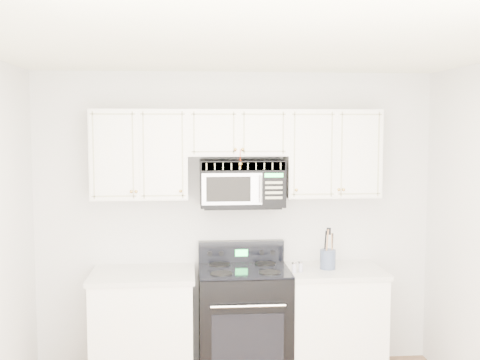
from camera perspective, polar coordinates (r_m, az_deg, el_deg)
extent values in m
cube|color=white|center=(3.57, 1.85, 12.66)|extent=(3.50, 3.50, 0.01)
cube|color=silver|center=(5.34, -0.42, -3.80)|extent=(3.50, 0.01, 2.60)
cube|color=white|center=(5.24, -9.13, -13.74)|extent=(0.82, 0.63, 0.88)
cube|color=silver|center=(5.11, -9.21, -8.86)|extent=(0.86, 0.65, 0.04)
cube|color=white|center=(5.37, 8.64, -13.28)|extent=(0.82, 0.63, 0.88)
cube|color=silver|center=(5.24, 8.71, -8.50)|extent=(0.86, 0.65, 0.04)
cube|color=black|center=(5.24, 0.38, -13.47)|extent=(0.76, 0.65, 0.92)
cube|color=black|center=(4.93, 0.75, -14.79)|extent=(0.58, 0.01, 0.40)
cylinder|color=silver|center=(4.82, 0.78, -11.88)|extent=(0.60, 0.02, 0.02)
cube|color=black|center=(5.11, 0.38, -8.52)|extent=(0.76, 0.65, 0.02)
cube|color=black|center=(5.36, 0.10, -6.83)|extent=(0.76, 0.08, 0.20)
cube|color=#26E152|center=(5.32, 0.14, -6.93)|extent=(0.11, 0.00, 0.06)
cube|color=white|center=(5.12, -9.47, 2.43)|extent=(0.80, 0.33, 0.75)
cube|color=white|center=(5.25, 8.69, 2.51)|extent=(0.80, 0.33, 0.75)
cube|color=white|center=(5.11, -0.28, 4.51)|extent=(0.84, 0.33, 0.39)
sphere|color=#BC9245|center=(4.96, -9.82, -1.09)|extent=(0.03, 0.03, 0.03)
sphere|color=#BC9245|center=(4.94, -5.65, -1.06)|extent=(0.03, 0.03, 0.03)
sphere|color=#BC9245|center=(5.02, 5.37, -0.96)|extent=(0.03, 0.03, 0.03)
sphere|color=#BC9245|center=(5.10, 9.36, -0.91)|extent=(0.03, 0.03, 0.03)
sphere|color=#BC9245|center=(4.93, -0.45, 2.92)|extent=(0.03, 0.03, 0.03)
sphere|color=#BC9245|center=(4.93, 0.25, 2.92)|extent=(0.03, 0.03, 0.03)
cylinder|color=#B02408|center=(4.93, 0.02, 2.25)|extent=(0.01, 0.00, 0.11)
sphere|color=#BC9245|center=(4.94, 0.02, 1.53)|extent=(0.04, 0.04, 0.04)
cube|color=black|center=(5.13, 0.17, -0.28)|extent=(0.71, 0.36, 0.39)
cube|color=#B9B492|center=(4.94, 0.35, 1.32)|extent=(0.69, 0.01, 0.07)
cube|color=#A7A5AC|center=(4.94, -0.76, -0.87)|extent=(0.50, 0.01, 0.26)
cube|color=black|center=(4.94, -1.10, -0.88)|extent=(0.37, 0.01, 0.21)
cube|color=black|center=(4.98, 3.22, -0.83)|extent=(0.19, 0.01, 0.26)
cube|color=#26E152|center=(4.96, 3.24, 0.45)|extent=(0.15, 0.00, 0.03)
cylinder|color=silver|center=(4.93, 1.99, -0.89)|extent=(0.02, 0.02, 0.22)
cylinder|color=#424B6C|center=(5.20, 8.32, -7.45)|extent=(0.13, 0.13, 0.16)
cylinder|color=#AA784E|center=(5.19, 8.72, -6.57)|extent=(0.01, 0.01, 0.29)
cylinder|color=black|center=(5.21, 8.06, -6.40)|extent=(0.01, 0.01, 0.31)
cylinder|color=#AA784E|center=(5.15, 8.22, -6.42)|extent=(0.01, 0.01, 0.33)
cylinder|color=black|center=(5.19, 8.72, -6.57)|extent=(0.01, 0.01, 0.29)
cylinder|color=#B2AFC6|center=(5.04, 5.15, -8.34)|extent=(0.04, 0.04, 0.08)
cylinder|color=silver|center=(5.03, 5.15, -7.84)|extent=(0.04, 0.04, 0.01)
cylinder|color=#B2AFC6|center=(5.08, 5.77, -8.25)|extent=(0.04, 0.04, 0.08)
cylinder|color=silver|center=(5.07, 5.78, -7.76)|extent=(0.04, 0.04, 0.01)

